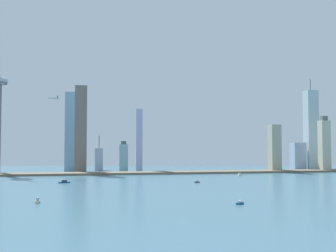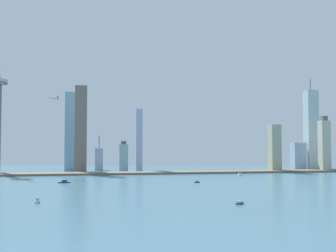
# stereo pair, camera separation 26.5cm
# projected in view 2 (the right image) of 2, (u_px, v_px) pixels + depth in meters

# --- Properties ---
(ground_plane) EXTENTS (6000.00, 6000.00, 0.00)m
(ground_plane) POSITION_uv_depth(u_px,v_px,m) (182.00, 220.00, 293.12)
(ground_plane) COLOR #426B7F
(waterfront_pier) EXTENTS (1005.13, 40.89, 3.98)m
(waterfront_pier) POSITION_uv_depth(u_px,v_px,m) (136.00, 173.00, 733.34)
(waterfront_pier) COLOR #72654F
(waterfront_pier) RESTS_ON ground
(skyscraper_0) EXTENTS (19.54, 18.23, 115.98)m
(skyscraper_0) POSITION_uv_depth(u_px,v_px,m) (324.00, 145.00, 803.66)
(skyscraper_0) COLOR #B8B6A1
(skyscraper_0) RESTS_ON ground
(skyscraper_1) EXTENTS (27.41, 24.48, 60.07)m
(skyscraper_1) POSITION_uv_depth(u_px,v_px,m) (298.00, 156.00, 849.55)
(skyscraper_1) COLOR #98ACC5
(skyscraper_1) RESTS_ON ground
(skyscraper_2) EXTENTS (17.19, 18.19, 75.36)m
(skyscraper_2) POSITION_uv_depth(u_px,v_px,m) (99.00, 159.00, 839.19)
(skyscraper_2) COLOR #ACB1C3
(skyscraper_2) RESTS_ON ground
(skyscraper_3) EXTENTS (13.54, 19.06, 131.45)m
(skyscraper_3) POSITION_uv_depth(u_px,v_px,m) (139.00, 140.00, 813.93)
(skyscraper_3) COLOR #A7AED5
(skyscraper_3) RESTS_ON ground
(skyscraper_4) EXTENTS (20.60, 23.07, 97.19)m
(skyscraper_4) POSITION_uv_depth(u_px,v_px,m) (275.00, 148.00, 793.95)
(skyscraper_4) COLOR #A2A388
(skyscraper_4) RESTS_ON ground
(skyscraper_5) EXTENTS (23.02, 14.95, 174.05)m
(skyscraper_5) POSITION_uv_depth(u_px,v_px,m) (81.00, 129.00, 765.51)
(skyscraper_5) COLOR #71645C
(skyscraper_5) RESTS_ON ground
(skyscraper_6) EXTENTS (25.35, 24.56, 203.07)m
(skyscraper_6) POSITION_uv_depth(u_px,v_px,m) (311.00, 130.00, 861.15)
(skyscraper_6) COLOR #ABBEC1
(skyscraper_6) RESTS_ON ground
(skyscraper_7) EXTENTS (17.78, 13.12, 63.39)m
(skyscraper_7) POSITION_uv_depth(u_px,v_px,m) (124.00, 157.00, 797.25)
(skyscraper_7) COLOR #86ACB5
(skyscraper_7) RESTS_ON ground
(skyscraper_8) EXTENTS (22.01, 19.67, 168.02)m
(skyscraper_8) POSITION_uv_depth(u_px,v_px,m) (70.00, 131.00, 820.27)
(skyscraper_8) COLOR #7FA8C2
(skyscraper_8) RESTS_ON ground
(boat_0) EXTENTS (9.28, 8.25, 3.79)m
(boat_0) POSITION_uv_depth(u_px,v_px,m) (240.00, 203.00, 368.67)
(boat_0) COLOR #235385
(boat_0) RESTS_ON ground
(boat_2) EXTENTS (9.09, 17.04, 8.61)m
(boat_2) POSITION_uv_depth(u_px,v_px,m) (240.00, 175.00, 696.02)
(boat_2) COLOR beige
(boat_2) RESTS_ON ground
(boat_4) EXTENTS (4.37, 7.12, 5.32)m
(boat_4) POSITION_uv_depth(u_px,v_px,m) (37.00, 201.00, 375.96)
(boat_4) COLOR beige
(boat_4) RESTS_ON ground
(boat_5) EXTENTS (8.15, 3.04, 3.27)m
(boat_5) POSITION_uv_depth(u_px,v_px,m) (197.00, 182.00, 572.28)
(boat_5) COLOR black
(boat_5) RESTS_ON ground
(boat_6) EXTENTS (17.34, 5.53, 10.08)m
(boat_6) POSITION_uv_depth(u_px,v_px,m) (64.00, 182.00, 567.30)
(boat_6) COLOR navy
(boat_6) RESTS_ON ground
(airplane) EXTENTS (19.65, 20.38, 7.14)m
(airplane) POSITION_uv_depth(u_px,v_px,m) (53.00, 98.00, 701.45)
(airplane) COLOR #B2BBC8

